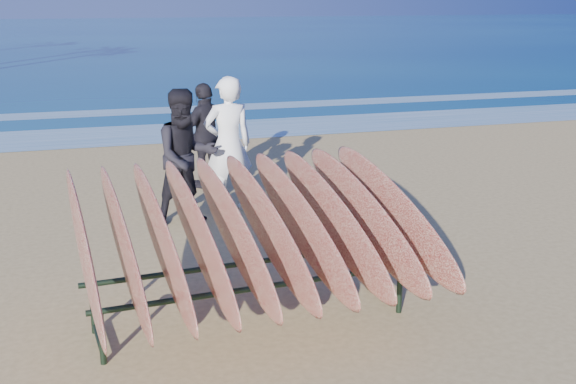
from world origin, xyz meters
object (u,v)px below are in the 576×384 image
(person_white, at_px, (228,144))
(person_dark_a, at_px, (186,157))
(person_dark_b, at_px, (206,136))
(surfboard_rack, at_px, (250,229))

(person_white, relative_size, person_dark_a, 1.06)
(person_white, distance_m, person_dark_b, 1.46)
(person_dark_a, bearing_deg, surfboard_rack, -99.72)
(person_white, bearing_deg, surfboard_rack, 76.59)
(surfboard_rack, relative_size, person_dark_b, 1.93)
(surfboard_rack, distance_m, person_dark_b, 5.37)
(person_dark_a, distance_m, person_dark_b, 1.99)
(person_dark_a, bearing_deg, person_dark_b, 60.63)
(surfboard_rack, bearing_deg, person_white, 76.44)
(person_dark_b, bearing_deg, surfboard_rack, 51.66)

